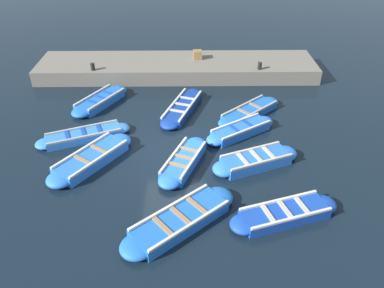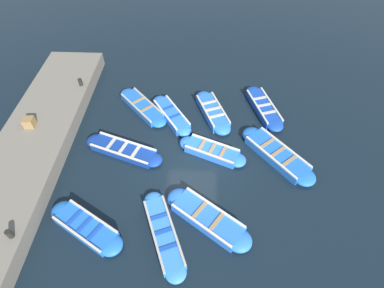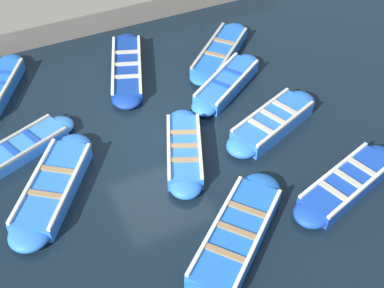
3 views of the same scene
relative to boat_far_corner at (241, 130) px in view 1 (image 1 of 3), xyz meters
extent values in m
plane|color=black|center=(-1.09, 2.62, -0.18)|extent=(120.00, 120.00, 0.00)
cube|color=blue|center=(0.00, 0.00, -0.01)|extent=(1.99, 2.47, 0.35)
ellipsoid|color=blue|center=(-0.66, 1.02, -0.01)|extent=(1.01, 1.01, 0.35)
ellipsoid|color=blue|center=(0.66, -1.02, -0.01)|extent=(1.01, 1.01, 0.35)
cube|color=silver|center=(-0.29, -0.19, 0.21)|extent=(1.37, 2.05, 0.07)
cube|color=silver|center=(0.29, 0.19, 0.21)|extent=(1.37, 2.05, 0.07)
cube|color=#1947B7|center=(-0.19, 0.29, 0.19)|extent=(0.65, 0.49, 0.04)
cube|color=#1947B7|center=(0.19, -0.29, 0.19)|extent=(0.65, 0.49, 0.04)
cube|color=blue|center=(-2.02, -0.28, 0.01)|extent=(1.71, 2.58, 0.39)
ellipsoid|color=blue|center=(-2.46, 0.84, 0.01)|extent=(1.08, 1.09, 0.39)
ellipsoid|color=blue|center=(-1.58, -1.41, 0.01)|extent=(1.08, 1.09, 0.39)
cube|color=beige|center=(-2.40, -0.43, 0.24)|extent=(0.94, 2.23, 0.07)
cube|color=beige|center=(-1.64, -0.13, 0.24)|extent=(0.94, 2.23, 0.07)
cube|color=beige|center=(-2.21, 0.20, 0.22)|extent=(0.78, 0.42, 0.04)
cube|color=beige|center=(-2.02, -0.28, 0.22)|extent=(0.78, 0.42, 0.04)
cube|color=beige|center=(-1.83, -0.76, 0.22)|extent=(0.78, 0.42, 0.04)
cube|color=#1947B7|center=(-4.59, -0.74, -0.02)|extent=(1.61, 2.75, 0.33)
ellipsoid|color=#1947B7|center=(-4.98, 0.51, -0.02)|extent=(1.00, 1.02, 0.33)
ellipsoid|color=#1947B7|center=(-4.20, -1.98, -0.02)|extent=(1.00, 1.02, 0.33)
cube|color=silver|center=(-4.97, -0.85, 0.18)|extent=(0.84, 2.47, 0.07)
cube|color=silver|center=(-4.22, -0.62, 0.18)|extent=(0.84, 2.47, 0.07)
cube|color=beige|center=(-4.76, -0.21, 0.17)|extent=(0.77, 0.36, 0.04)
cube|color=beige|center=(-4.59, -0.74, 0.17)|extent=(0.77, 0.36, 0.04)
cube|color=beige|center=(-4.43, -1.27, 0.17)|extent=(0.77, 0.36, 0.04)
cube|color=blue|center=(-1.99, 2.24, -0.01)|extent=(2.46, 1.67, 0.34)
ellipsoid|color=blue|center=(-3.06, 2.69, -0.01)|extent=(1.03, 1.02, 0.34)
ellipsoid|color=blue|center=(-0.92, 1.79, -0.01)|extent=(1.03, 1.02, 0.34)
cube|color=beige|center=(-2.14, 1.89, 0.19)|extent=(2.12, 0.95, 0.07)
cube|color=beige|center=(-1.84, 2.59, 0.19)|extent=(2.12, 0.95, 0.07)
cube|color=#9E7A51|center=(-2.44, 2.43, 0.18)|extent=(0.41, 0.74, 0.04)
cube|color=#9E7A51|center=(-1.99, 2.24, 0.18)|extent=(0.41, 0.74, 0.04)
cube|color=#9E7A51|center=(-1.54, 2.05, 0.18)|extent=(0.41, 0.74, 0.04)
cube|color=navy|center=(1.93, 2.32, -0.03)|extent=(3.04, 1.79, 0.31)
ellipsoid|color=navy|center=(0.55, 2.81, -0.03)|extent=(1.03, 1.01, 0.31)
ellipsoid|color=navy|center=(3.30, 1.83, -0.03)|extent=(1.03, 1.01, 0.31)
cube|color=silver|center=(1.80, 1.96, 0.16)|extent=(2.72, 1.04, 0.07)
cube|color=silver|center=(2.06, 2.68, 0.16)|extent=(2.72, 1.04, 0.07)
cube|color=beige|center=(1.34, 2.53, 0.14)|extent=(0.39, 0.75, 0.04)
cube|color=beige|center=(1.93, 2.32, 0.14)|extent=(0.39, 0.75, 0.04)
cube|color=beige|center=(2.51, 2.11, 0.14)|extent=(0.39, 0.75, 0.04)
cube|color=blue|center=(1.52, -0.56, -0.04)|extent=(2.48, 2.61, 0.30)
ellipsoid|color=blue|center=(0.60, 0.45, -0.04)|extent=(1.13, 1.13, 0.30)
ellipsoid|color=blue|center=(2.44, -1.58, -0.04)|extent=(1.13, 1.13, 0.30)
cube|color=#B2AD9E|center=(1.24, -0.82, 0.15)|extent=(1.86, 2.05, 0.07)
cube|color=#B2AD9E|center=(1.81, -0.30, 0.15)|extent=(1.86, 2.05, 0.07)
cube|color=#9E7A51|center=(1.26, -0.28, 0.13)|extent=(0.65, 0.61, 0.04)
cube|color=#9E7A51|center=(1.78, -0.85, 0.13)|extent=(0.65, 0.61, 0.04)
cube|color=blue|center=(-4.82, 2.32, 0.00)|extent=(2.67, 2.92, 0.36)
ellipsoid|color=blue|center=(-5.76, 3.45, 0.00)|extent=(1.35, 1.35, 0.36)
ellipsoid|color=blue|center=(-3.88, 1.19, 0.00)|extent=(1.35, 1.35, 0.36)
cube|color=silver|center=(-5.19, 2.02, 0.21)|extent=(1.90, 2.27, 0.07)
cube|color=silver|center=(-4.46, 2.62, 0.21)|extent=(1.90, 2.27, 0.07)
cube|color=#9E7A51|center=(-5.22, 2.80, 0.19)|extent=(0.78, 0.68, 0.04)
cube|color=#9E7A51|center=(-4.82, 2.32, 0.19)|extent=(0.78, 0.68, 0.04)
cube|color=#9E7A51|center=(-4.42, 1.84, 0.19)|extent=(0.78, 0.68, 0.04)
cube|color=blue|center=(2.58, 6.02, -0.01)|extent=(2.55, 2.01, 0.35)
ellipsoid|color=blue|center=(1.54, 6.63, -0.01)|extent=(1.17, 1.16, 0.35)
ellipsoid|color=blue|center=(3.63, 5.40, -0.01)|extent=(1.17, 1.16, 0.35)
cube|color=beige|center=(2.37, 5.66, 0.20)|extent=(2.09, 1.27, 0.07)
cube|color=beige|center=(2.79, 6.37, 0.20)|extent=(2.09, 1.27, 0.07)
cube|color=#1947B7|center=(2.14, 6.28, 0.18)|extent=(0.52, 0.76, 0.04)
cube|color=#1947B7|center=(2.58, 6.02, 0.18)|extent=(0.52, 0.76, 0.04)
cube|color=#1947B7|center=(3.03, 5.76, 0.18)|extent=(0.52, 0.76, 0.04)
cube|color=#3884E0|center=(-0.25, 6.12, -0.04)|extent=(1.80, 2.95, 0.28)
ellipsoid|color=#3884E0|center=(-0.78, 7.44, -0.04)|extent=(0.96, 0.98, 0.28)
ellipsoid|color=#3884E0|center=(0.28, 4.79, -0.04)|extent=(0.96, 0.98, 0.28)
cube|color=#B2AD9E|center=(-0.59, 5.99, 0.14)|extent=(1.11, 2.63, 0.07)
cube|color=#B2AD9E|center=(0.08, 6.25, 0.14)|extent=(1.11, 2.63, 0.07)
cube|color=#1947B7|center=(-0.48, 6.68, 0.12)|extent=(0.70, 0.39, 0.04)
cube|color=#1947B7|center=(-0.25, 6.12, 0.12)|extent=(0.70, 0.39, 0.04)
cube|color=#1947B7|center=(-0.03, 5.56, 0.12)|extent=(0.70, 0.39, 0.04)
cube|color=blue|center=(-1.82, 5.49, 0.00)|extent=(2.78, 2.38, 0.37)
ellipsoid|color=blue|center=(-2.92, 6.28, 0.00)|extent=(1.29, 1.28, 0.37)
ellipsoid|color=blue|center=(-0.72, 4.70, 0.00)|extent=(1.29, 1.28, 0.37)
cube|color=silver|center=(-2.08, 5.12, 0.22)|extent=(2.21, 1.61, 0.07)
cube|color=silver|center=(-1.56, 5.86, 0.22)|extent=(2.21, 1.61, 0.07)
cube|color=#9E7A51|center=(-2.13, 5.72, 0.21)|extent=(0.62, 0.79, 0.04)
cube|color=#9E7A51|center=(-1.51, 5.27, 0.21)|extent=(0.62, 0.79, 0.04)
cube|color=slate|center=(5.89, 2.62, 0.18)|extent=(2.98, 14.19, 0.73)
cylinder|color=black|center=(4.75, -1.45, 0.72)|extent=(0.20, 0.20, 0.35)
cylinder|color=black|center=(4.75, 6.70, 0.72)|extent=(0.20, 0.20, 0.35)
cube|color=olive|center=(6.17, 1.55, 0.77)|extent=(0.47, 0.47, 0.43)
camera|label=1|loc=(-12.45, 2.08, 7.86)|focal=35.00mm
camera|label=2|loc=(-1.46, 10.71, 10.12)|focal=28.00mm
camera|label=3|loc=(-10.65, 6.08, 9.22)|focal=50.00mm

